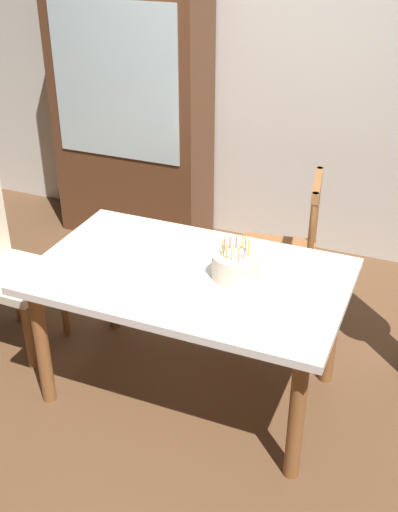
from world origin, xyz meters
name	(u,v)px	position (x,y,z in m)	size (l,w,h in m)	color
ground	(190,388)	(0.00, 0.00, 0.00)	(6.40, 6.40, 0.00)	brown
back_wall	(298,66)	(0.00, 1.85, 1.30)	(6.40, 0.10, 2.60)	beige
dining_table	(189,289)	(0.00, 0.00, 0.63)	(1.49, 0.90, 0.72)	white
birthday_cake	(235,267)	(0.22, 0.03, 0.78)	(0.28, 0.28, 0.20)	silver
plate_near_celebrant	(92,275)	(-0.41, -0.20, 0.73)	(0.22, 0.22, 0.01)	white
plate_far_side	(192,249)	(-0.07, 0.20, 0.73)	(0.22, 0.22, 0.01)	white
fork_near_celebrant	(62,270)	(-0.57, -0.21, 0.72)	(0.18, 0.02, 0.01)	silver
fork_far_side	(164,243)	(-0.23, 0.21, 0.72)	(0.18, 0.02, 0.01)	silver
chair_spindle_back	(281,256)	(0.24, 0.78, 0.46)	(0.51, 0.51, 0.95)	brown
chair_upholstered	(1,261)	(-1.13, 0.00, 0.53)	(0.45, 0.45, 0.95)	beige
china_cabinet	(132,110)	(-1.11, 1.56, 0.95)	(1.10, 0.45, 1.90)	#56331E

